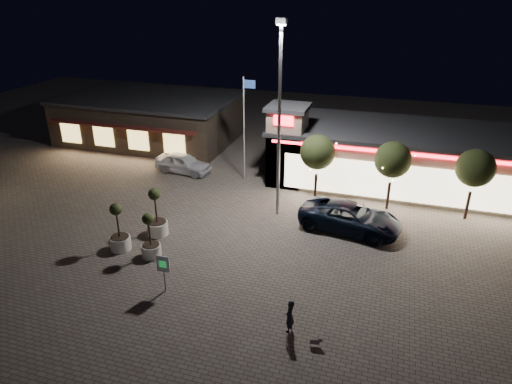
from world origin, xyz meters
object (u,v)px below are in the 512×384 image
(pickup_truck, at_px, (350,217))
(planter_left, at_px, (157,220))
(white_sedan, at_px, (183,163))
(planter_mid, at_px, (119,235))
(pedestrian, at_px, (290,316))
(valet_sign, at_px, (163,267))

(pickup_truck, relative_size, planter_left, 2.02)
(white_sedan, relative_size, planter_mid, 1.60)
(pedestrian, bearing_deg, valet_sign, -86.87)
(pickup_truck, bearing_deg, white_sedan, 77.51)
(white_sedan, xyz_separation_m, pedestrian, (12.66, -15.72, -0.00))
(white_sedan, bearing_deg, pedestrian, -134.42)
(white_sedan, distance_m, pedestrian, 20.18)
(planter_left, height_order, planter_mid, planter_left)
(pedestrian, bearing_deg, planter_left, -110.19)
(white_sedan, xyz_separation_m, planter_left, (2.92, -9.75, 0.16))
(white_sedan, height_order, valet_sign, valet_sign)
(pickup_truck, bearing_deg, planter_mid, 126.16)
(pickup_truck, xyz_separation_m, white_sedan, (-14.12, 5.67, -0.07))
(pickup_truck, height_order, planter_mid, planter_mid)
(pickup_truck, height_order, planter_left, planter_left)
(pickup_truck, height_order, white_sedan, pickup_truck)
(pickup_truck, xyz_separation_m, valet_sign, (-8.09, -9.10, 0.56))
(pedestrian, relative_size, valet_sign, 0.78)
(planter_mid, bearing_deg, valet_sign, -33.04)
(pedestrian, xyz_separation_m, planter_left, (-9.74, 5.97, 0.16))
(white_sedan, xyz_separation_m, valet_sign, (6.03, -14.77, 0.63))
(white_sedan, height_order, planter_left, planter_left)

